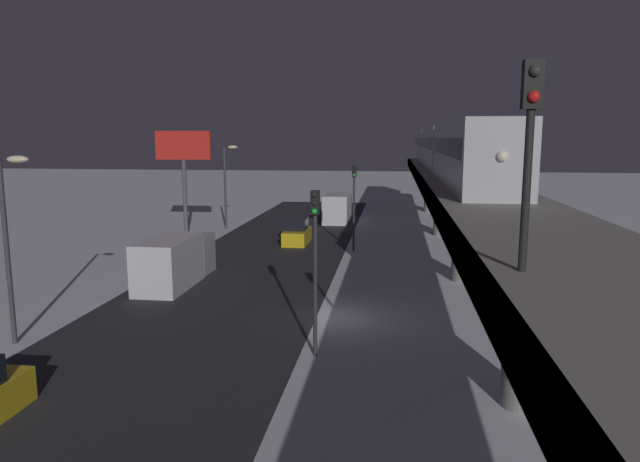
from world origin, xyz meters
name	(u,v)px	position (x,y,z in m)	size (l,w,h in m)	color
ground_plane	(331,318)	(0.00, 0.00, 0.00)	(240.00, 240.00, 0.00)	silver
avenue_asphalt	(203,313)	(6.17, 0.00, 0.00)	(11.00, 96.66, 0.01)	#28282D
elevated_railway	(486,215)	(-6.87, 0.00, 4.98)	(5.00, 96.66, 5.75)	gray
subway_train	(443,147)	(-6.97, -25.17, 7.53)	(2.94, 55.47, 3.40)	#B7BABF
rail_signal	(530,129)	(-5.32, 14.33, 8.47)	(0.36, 0.41, 4.00)	black
sedan_yellow_3	(297,233)	(4.77, -18.77, 0.80)	(1.80, 4.07, 1.97)	gold
box_truck	(175,261)	(9.57, -5.22, 1.35)	(2.40, 7.40, 2.80)	#B2B2B7
delivery_van	(338,208)	(2.77, -31.64, 1.35)	(2.40, 7.40, 2.80)	#B2B2B7
traffic_light_near	(315,249)	(0.07, 4.78, 4.20)	(0.32, 0.44, 6.40)	#2D2D2D
traffic_light_mid	(354,195)	(0.07, -16.09, 4.20)	(0.32, 0.44, 6.40)	#2D2D2D
commercial_billboard	(183,156)	(14.97, -21.41, 6.83)	(4.80, 0.36, 8.90)	#4C4C51
street_lamp_near	(10,227)	(12.25, 5.00, 4.81)	(1.35, 0.44, 7.65)	#38383D
street_lamp_far	(227,177)	(12.25, -25.00, 4.81)	(1.35, 0.44, 7.65)	#38383D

